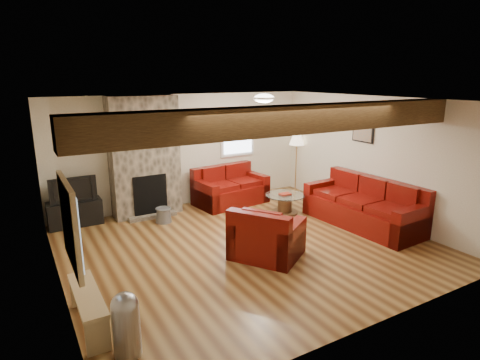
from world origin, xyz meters
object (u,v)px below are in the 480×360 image
Objects in this scene: sofa_three at (363,203)px; loveseat at (231,186)px; television at (72,189)px; floor_lamp at (297,143)px; tv_cabinet at (75,213)px; coffee_table at (285,204)px; armchair_red at (267,232)px.

loveseat is at bearing -151.19° from sofa_three.
floor_lamp reaches higher than television.
tv_cabinet is 5.35m from floor_lamp.
tv_cabinet is at bearing 159.92° from coffee_table.
armchair_red is 3.96m from tv_cabinet.
television is at bearing 0.00° from tv_cabinet.
television reaches higher than armchair_red.
floor_lamp reaches higher than loveseat.
sofa_three reaches higher than loveseat.
armchair_red is 1.04× the size of tv_cabinet.
loveseat is at bearing -50.57° from armchair_red.
sofa_three is 2.28× the size of armchair_red.
coffee_table is 0.57× the size of floor_lamp.
loveseat is at bearing -5.13° from tv_cabinet.
loveseat is 2.08m from floor_lamp.
coffee_table is 2.02m from floor_lamp.
armchair_red is 0.71× the size of floor_lamp.
loveseat is (-1.59, 2.53, -0.03)m from sofa_three.
coffee_table is (-0.90, 1.36, -0.25)m from sofa_three.
sofa_three reaches higher than armchair_red.
tv_cabinet is (-3.34, 0.30, -0.18)m from loveseat.
tv_cabinet is at bearing -123.15° from sofa_three.
coffee_table is at bearing -135.11° from floor_lamp.
television is 5.28m from floor_lamp.
television is (-4.93, 2.83, 0.29)m from sofa_three.
sofa_three is 1.61× the size of floor_lamp.
armchair_red reaches higher than tv_cabinet.
floor_lamp is at bearing -2.83° from tv_cabinet.
tv_cabinet is at bearing 5.63° from armchair_red.
loveseat is at bearing -5.13° from television.
floor_lamp reaches higher than armchair_red.
armchair_red is at bearing -87.92° from sofa_three.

